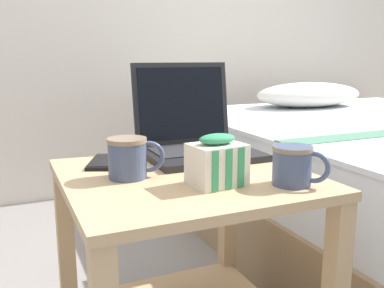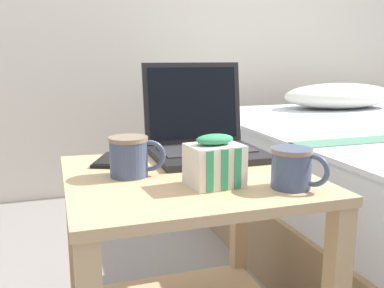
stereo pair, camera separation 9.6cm
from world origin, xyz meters
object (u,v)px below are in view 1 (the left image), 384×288
(cell_phone, at_px, (106,162))
(laptop, at_px, (195,136))
(mug_front_right, at_px, (129,156))
(snack_bag, at_px, (217,162))
(mug_front_left, at_px, (294,163))

(cell_phone, bearing_deg, laptop, 1.48)
(laptop, distance_m, cell_phone, 0.26)
(laptop, relative_size, cell_phone, 1.74)
(mug_front_right, distance_m, cell_phone, 0.16)
(laptop, xyz_separation_m, snack_bag, (-0.08, -0.29, -0.00))
(mug_front_left, height_order, cell_phone, mug_front_left)
(laptop, distance_m, mug_front_right, 0.29)
(laptop, relative_size, mug_front_right, 2.33)
(mug_front_left, xyz_separation_m, mug_front_right, (-0.31, 0.20, 0.00))
(mug_front_right, height_order, cell_phone, mug_front_right)
(mug_front_left, bearing_deg, cell_phone, 133.05)
(mug_front_left, distance_m, snack_bag, 0.17)
(snack_bag, bearing_deg, mug_front_left, -24.82)
(laptop, distance_m, mug_front_left, 0.37)
(laptop, xyz_separation_m, mug_front_right, (-0.24, -0.16, 0.00))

